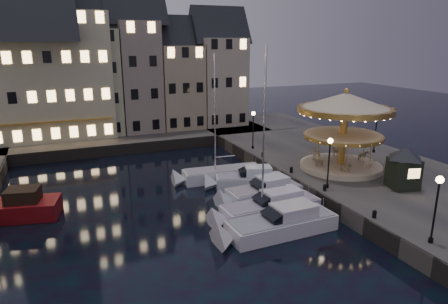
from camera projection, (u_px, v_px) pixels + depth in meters
name	position (u px, v px, depth m)	size (l,w,h in m)	color
ground	(253.00, 222.00, 29.37)	(160.00, 160.00, 0.00)	black
quay_east	(352.00, 168.00, 39.73)	(16.00, 56.00, 1.30)	#474442
quay_north	(99.00, 140.00, 51.12)	(44.00, 12.00, 1.30)	#474442
quaywall_e	(282.00, 178.00, 36.76)	(0.15, 44.00, 1.30)	#47423A
quaywall_n	(123.00, 150.00, 46.52)	(48.00, 0.15, 1.30)	#47423A
streetlamp_a	(437.00, 200.00, 22.97)	(0.44, 0.44, 4.17)	black
streetlamp_b	(329.00, 156.00, 31.86)	(0.44, 0.44, 4.17)	black
streetlamp_c	(253.00, 125.00, 43.86)	(0.44, 0.44, 4.17)	black
streetlamp_d	(376.00, 128.00, 42.28)	(0.44, 0.44, 4.17)	black
bollard_a	(374.00, 214.00, 26.95)	(0.30, 0.30, 0.57)	black
bollard_b	(325.00, 187.00, 31.84)	(0.30, 0.30, 0.57)	black
bollard_c	(291.00, 169.00, 36.28)	(0.30, 0.30, 0.57)	black
bollard_d	(263.00, 154.00, 41.17)	(0.30, 0.30, 0.57)	black
townhouse_nb	(41.00, 80.00, 48.61)	(6.16, 8.00, 13.80)	gray
townhouse_nc	(92.00, 75.00, 50.72)	(6.82, 8.00, 14.80)	#A5AA85
townhouse_nd	(137.00, 69.00, 52.73)	(5.50, 8.00, 15.80)	gray
townhouse_ne	(177.00, 79.00, 55.15)	(6.16, 8.00, 12.80)	tan
townhouse_nf	(218.00, 74.00, 57.27)	(6.82, 8.00, 13.80)	#ADA18D
hotel_corner	(40.00, 68.00, 48.22)	(17.60, 9.00, 16.80)	beige
motorboat_b	(277.00, 225.00, 27.40)	(8.82, 2.86, 2.15)	silver
motorboat_c	(266.00, 208.00, 30.10)	(8.81, 2.65, 11.68)	silver
motorboat_d	(260.00, 193.00, 33.15)	(7.46, 2.86, 2.15)	silver
motorboat_e	(245.00, 181.00, 36.21)	(7.20, 3.99, 2.15)	silver
motorboat_f	(217.00, 175.00, 38.02)	(8.66, 2.83, 11.46)	silver
red_fishing_boat	(6.00, 210.00, 29.81)	(8.29, 4.36, 6.07)	maroon
carousel	(345.00, 116.00, 36.23)	(8.61, 8.61, 7.54)	#C7B796
ticket_kiosk	(405.00, 161.00, 31.98)	(3.28, 3.28, 3.84)	black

